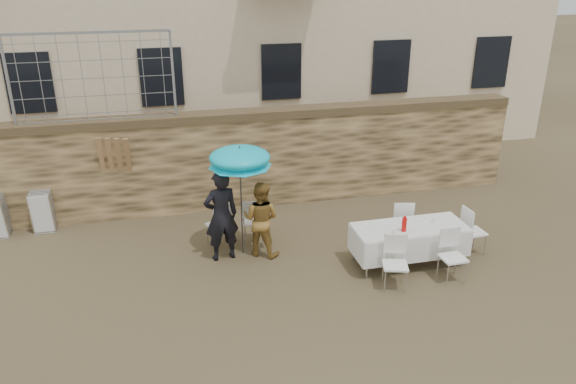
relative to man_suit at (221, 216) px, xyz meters
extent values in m
plane|color=brown|center=(0.80, -2.54, -0.90)|extent=(80.00, 80.00, 0.00)
cube|color=olive|center=(0.80, 2.46, 0.20)|extent=(13.00, 0.50, 2.20)
imported|color=black|center=(0.00, 0.00, 0.00)|extent=(0.72, 0.53, 1.80)
imported|color=gold|center=(0.75, 0.00, -0.15)|extent=(0.92, 0.87, 1.50)
cylinder|color=#3F3F44|center=(0.40, 0.10, 0.01)|extent=(0.03, 0.03, 1.82)
cone|color=#09B9D3|center=(0.40, 0.10, 1.03)|extent=(1.18, 1.18, 0.22)
cube|color=white|center=(3.37, -1.01, -0.15)|extent=(2.10, 0.85, 0.05)
cylinder|color=silver|center=(2.42, -1.36, -0.53)|extent=(0.04, 0.04, 0.74)
cylinder|color=silver|center=(4.32, -1.36, -0.53)|extent=(0.04, 0.04, 0.74)
cylinder|color=silver|center=(2.42, -0.67, -0.53)|extent=(0.04, 0.04, 0.74)
cylinder|color=silver|center=(4.32, -0.67, -0.53)|extent=(0.04, 0.04, 0.74)
cylinder|color=red|center=(3.17, -1.16, 0.01)|extent=(0.09, 0.09, 0.26)
camera|label=1|loc=(-1.01, -9.54, 4.45)|focal=35.00mm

